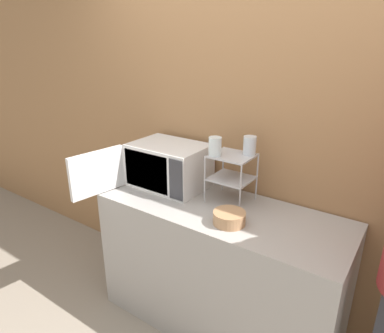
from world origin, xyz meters
TOP-DOWN VIEW (x-y plane):
  - wall_back at (0.00, 0.66)m, footprint 8.00×0.06m
  - counter at (0.00, 0.31)m, footprint 1.57×0.62m
  - microwave at (-0.50, 0.38)m, footprint 0.61×0.77m
  - dish_rack at (-0.00, 0.43)m, footprint 0.26×0.24m
  - glass_front_left at (-0.08, 0.36)m, footprint 0.08×0.08m
  - glass_back_right at (0.08, 0.50)m, footprint 0.08×0.08m
  - bowl at (0.13, 0.17)m, footprint 0.19×0.19m

SIDE VIEW (x-z plane):
  - counter at x=0.00m, z-range 0.00..0.90m
  - bowl at x=0.13m, z-range 0.89..0.97m
  - microwave at x=-0.50m, z-range 0.90..1.20m
  - dish_rack at x=0.00m, z-range 0.96..1.28m
  - glass_front_left at x=-0.08m, z-range 1.21..1.33m
  - glass_back_right at x=0.08m, z-range 1.21..1.33m
  - wall_back at x=0.00m, z-range 0.00..2.60m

